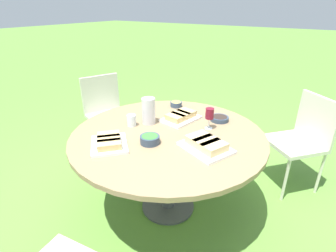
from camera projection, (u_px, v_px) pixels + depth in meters
name	position (u px, v px, depth m)	size (l,w,h in m)	color
ground_plane	(168.00, 206.00, 2.31)	(40.00, 40.00, 0.00)	#5B8C38
dining_table	(168.00, 142.00, 2.04)	(1.48, 1.48, 0.72)	#4C4C51
chair_near_left	(106.00, 109.00, 3.02)	(0.55, 0.56, 0.89)	beige
chair_far_back	(303.00, 135.00, 2.40)	(0.61, 0.61, 0.89)	beige
water_pitcher	(149.00, 111.00, 2.13)	(0.12, 0.11, 0.22)	silver
wine_glass	(210.00, 114.00, 2.03)	(0.07, 0.07, 0.17)	silver
platter_bread_main	(206.00, 145.00, 1.77)	(0.40, 0.35, 0.07)	white
platter_charcuterie	(109.00, 142.00, 1.82)	(0.38, 0.37, 0.06)	white
platter_sandwich_side	(181.00, 117.00, 2.22)	(0.27, 0.35, 0.07)	white
bowl_fries	(176.00, 104.00, 2.51)	(0.11, 0.11, 0.05)	#334256
bowl_salad	(150.00, 139.00, 1.85)	(0.14, 0.14, 0.06)	#334256
bowl_olives	(220.00, 118.00, 2.21)	(0.15, 0.15, 0.04)	#334256
cup_water_near	(132.00, 120.00, 2.11)	(0.07, 0.07, 0.09)	silver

